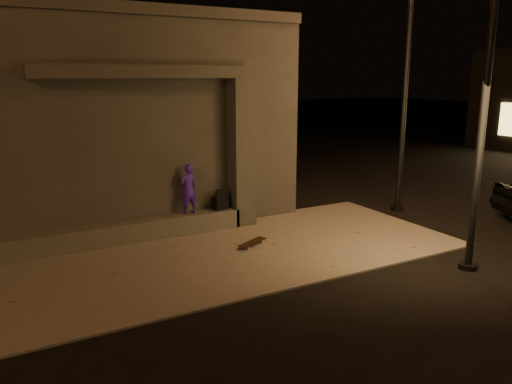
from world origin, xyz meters
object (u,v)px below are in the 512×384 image
backpack (220,202)px  street_lamp_0 (489,59)px  column (241,153)px  skateboarder (189,189)px  skateboard (252,242)px

backpack → street_lamp_0: street_lamp_0 is taller
column → skateboarder: bearing=180.0°
skateboarder → street_lamp_0: 6.83m
skateboarder → backpack: (0.81, 0.00, -0.42)m
skateboarder → backpack: size_ratio=2.27×
skateboarder → street_lamp_0: street_lamp_0 is taller
skateboard → street_lamp_0: bearing=-71.9°
column → skateboard: 2.45m
column → skateboard: size_ratio=4.39×
skateboard → street_lamp_0: size_ratio=0.12×
column → backpack: size_ratio=6.83×
column → skateboarder: size_ratio=3.01×
backpack → skateboard: size_ratio=0.64×
column → skateboard: column is taller
skateboard → street_lamp_0: street_lamp_0 is taller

